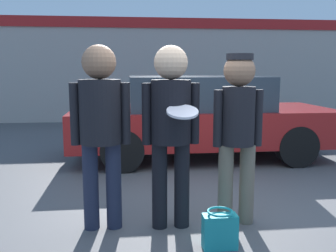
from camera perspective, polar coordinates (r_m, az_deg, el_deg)
ground_plane at (r=4.07m, az=5.34°, el=-13.82°), size 56.00×56.00×0.00m
storefront_building at (r=11.29m, az=-2.54°, el=8.65°), size 24.00×0.22×3.03m
person_left at (r=3.60m, az=-10.25°, el=0.99°), size 0.56×0.39×1.78m
person_middle_with_frisbee at (r=3.56m, az=0.45°, el=0.98°), size 0.55×0.60×1.77m
person_right at (r=3.73m, az=10.61°, el=0.30°), size 0.49×0.32×1.70m
parked_car_near at (r=6.58m, az=4.93°, el=1.43°), size 4.47×1.87×1.43m
shrub at (r=11.08m, az=9.21°, el=2.91°), size 0.92×0.92×0.92m
handbag at (r=3.41m, az=7.90°, el=-15.43°), size 0.30×0.23×0.34m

